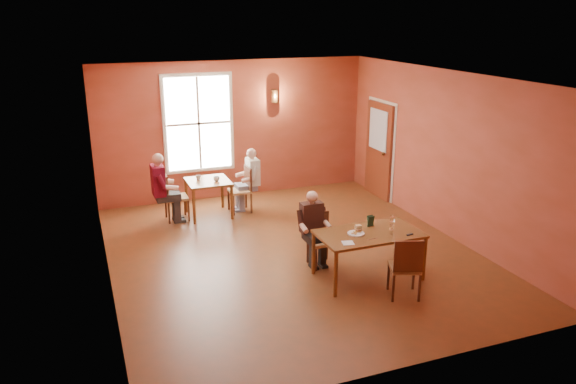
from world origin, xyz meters
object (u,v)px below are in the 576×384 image
object	(u,v)px
chair_diner_main	(322,240)
diner_main	(323,232)
diner_white	(241,182)
diner_maroon	(174,187)
chair_empty	(405,266)
second_table	(209,198)
chair_diner_white	(240,190)
main_table	(368,255)
chair_diner_maroon	(176,196)

from	to	relation	value
chair_diner_main	diner_main	bearing A→B (deg)	90.00
diner_white	diner_maroon	xyz separation A→B (m)	(-1.36, 0.00, 0.05)
chair_empty	second_table	distance (m)	4.73
chair_diner_white	diner_maroon	xyz separation A→B (m)	(-1.33, 0.00, 0.21)
second_table	diner_white	bearing A→B (deg)	0.00
chair_diner_main	diner_white	size ratio (longest dim) A/B	0.69
second_table	main_table	bearing A→B (deg)	-65.30
second_table	diner_maroon	distance (m)	0.75
main_table	chair_diner_white	world-z (taller)	chair_diner_white
chair_diner_main	second_table	size ratio (longest dim) A/B	1.03
chair_empty	chair_diner_maroon	world-z (taller)	chair_diner_maroon
diner_main	diner_white	xyz separation A→B (m)	(-0.49, 3.01, 0.04)
chair_diner_main	main_table	bearing A→B (deg)	127.57
second_table	chair_diner_white	size ratio (longest dim) A/B	0.89
chair_empty	chair_diner_maroon	size ratio (longest dim) A/B	0.97
main_table	diner_maroon	xyz separation A→B (m)	(-2.35, 3.63, 0.31)
main_table	chair_empty	bearing A→B (deg)	-75.02
diner_main	chair_empty	xyz separation A→B (m)	(0.69, -1.34, -0.12)
second_table	chair_diner_maroon	bearing A→B (deg)	180.00
chair_diner_main	chair_diner_white	world-z (taller)	chair_diner_white
main_table	diner_main	world-z (taller)	diner_main
second_table	chair_empty	bearing A→B (deg)	-66.83
diner_white	chair_diner_maroon	size ratio (longest dim) A/B	1.30
main_table	diner_main	xyz separation A→B (m)	(-0.50, 0.62, 0.22)
chair_empty	diner_white	size ratio (longest dim) A/B	0.75
second_table	diner_maroon	size ratio (longest dim) A/B	0.62
second_table	diner_maroon	world-z (taller)	diner_maroon
chair_empty	second_table	world-z (taller)	chair_empty
chair_diner_main	chair_diner_maroon	world-z (taller)	chair_diner_maroon
chair_diner_white	diner_maroon	distance (m)	1.35
diner_main	diner_white	distance (m)	3.05
chair_empty	chair_diner_white	bearing A→B (deg)	125.39
second_table	chair_diner_maroon	xyz separation A→B (m)	(-0.65, 0.00, 0.11)
second_table	diner_maroon	xyz separation A→B (m)	(-0.68, 0.00, 0.31)
second_table	diner_white	distance (m)	0.73
diner_main	second_table	distance (m)	3.23
chair_diner_maroon	chair_diner_main	bearing A→B (deg)	31.42
diner_main	diner_maroon	bearing A→B (deg)	-58.42
diner_main	chair_diner_maroon	xyz separation A→B (m)	(-1.82, 3.01, -0.11)
main_table	chair_diner_white	distance (m)	3.77
main_table	chair_diner_main	size ratio (longest dim) A/B	1.83
chair_diner_main	second_table	xyz separation A→B (m)	(-1.17, 2.98, -0.06)
diner_main	diner_maroon	distance (m)	3.53
diner_main	chair_diner_white	bearing A→B (deg)	-80.22
diner_white	chair_diner_maroon	bearing A→B (deg)	90.00
main_table	chair_empty	distance (m)	0.76
chair_diner_main	diner_maroon	xyz separation A→B (m)	(-1.85, 2.98, 0.25)
main_table	diner_white	bearing A→B (deg)	105.24
diner_main	chair_diner_main	bearing A→B (deg)	-90.00
chair_empty	diner_maroon	distance (m)	5.04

